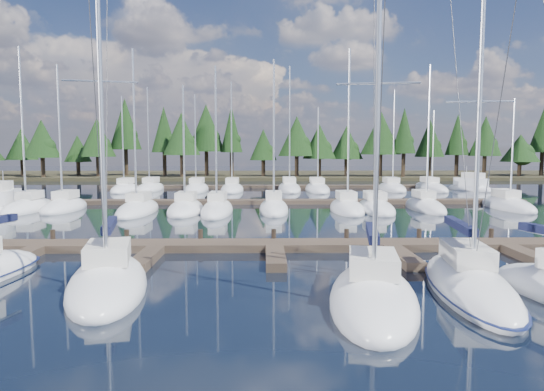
{
  "coord_description": "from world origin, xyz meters",
  "views": [
    {
      "loc": [
        -0.54,
        -7.15,
        5.17
      ],
      "look_at": [
        -0.04,
        22.0,
        2.47
      ],
      "focal_mm": 32.0,
      "sensor_mm": 36.0,
      "label": 1
    }
  ],
  "objects_px": {
    "main_dock": "(274,248)",
    "front_sailboat_2": "(108,282)",
    "motor_yacht_left": "(1,205)",
    "front_sailboat_4": "(469,285)",
    "motor_yacht_right": "(471,187)",
    "front_sailboat_3": "(373,297)"
  },
  "relations": [
    {
      "from": "main_dock",
      "to": "front_sailboat_2",
      "type": "height_order",
      "value": "front_sailboat_2"
    },
    {
      "from": "motor_yacht_left",
      "to": "front_sailboat_4",
      "type": "bearing_deg",
      "value": -39.42
    },
    {
      "from": "motor_yacht_left",
      "to": "motor_yacht_right",
      "type": "bearing_deg",
      "value": 22.37
    },
    {
      "from": "front_sailboat_4",
      "to": "motor_yacht_right",
      "type": "xyz_separation_m",
      "value": [
        19.59,
        45.49,
        0.16
      ]
    },
    {
      "from": "front_sailboat_3",
      "to": "motor_yacht_right",
      "type": "bearing_deg",
      "value": 63.47
    },
    {
      "from": "motor_yacht_left",
      "to": "motor_yacht_right",
      "type": "relative_size",
      "value": 1.07
    },
    {
      "from": "front_sailboat_2",
      "to": "motor_yacht_right",
      "type": "height_order",
      "value": "front_sailboat_2"
    },
    {
      "from": "front_sailboat_2",
      "to": "motor_yacht_right",
      "type": "bearing_deg",
      "value": 53.81
    },
    {
      "from": "main_dock",
      "to": "front_sailboat_3",
      "type": "xyz_separation_m",
      "value": [
        3.13,
        -8.7,
        0.08
      ]
    },
    {
      "from": "front_sailboat_3",
      "to": "front_sailboat_4",
      "type": "xyz_separation_m",
      "value": [
        3.83,
        1.41,
        -0.01
      ]
    },
    {
      "from": "main_dock",
      "to": "motor_yacht_left",
      "type": "distance_m",
      "value": 29.31
    },
    {
      "from": "main_dock",
      "to": "front_sailboat_3",
      "type": "bearing_deg",
      "value": -70.25
    },
    {
      "from": "main_dock",
      "to": "motor_yacht_right",
      "type": "height_order",
      "value": "motor_yacht_right"
    },
    {
      "from": "motor_yacht_left",
      "to": "motor_yacht_right",
      "type": "distance_m",
      "value": 54.0
    },
    {
      "from": "front_sailboat_4",
      "to": "motor_yacht_left",
      "type": "relative_size",
      "value": 1.43
    },
    {
      "from": "motor_yacht_right",
      "to": "motor_yacht_left",
      "type": "bearing_deg",
      "value": -157.63
    },
    {
      "from": "front_sailboat_2",
      "to": "motor_yacht_left",
      "type": "xyz_separation_m",
      "value": [
        -17.04,
        24.41,
        0.17
      ]
    },
    {
      "from": "main_dock",
      "to": "motor_yacht_right",
      "type": "distance_m",
      "value": 46.52
    },
    {
      "from": "front_sailboat_3",
      "to": "front_sailboat_4",
      "type": "height_order",
      "value": "front_sailboat_3"
    },
    {
      "from": "front_sailboat_4",
      "to": "motor_yacht_left",
      "type": "xyz_separation_m",
      "value": [
        -30.35,
        24.94,
        0.19
      ]
    },
    {
      "from": "main_dock",
      "to": "front_sailboat_4",
      "type": "height_order",
      "value": "front_sailboat_4"
    },
    {
      "from": "motor_yacht_left",
      "to": "main_dock",
      "type": "bearing_deg",
      "value": -37.04
    }
  ]
}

